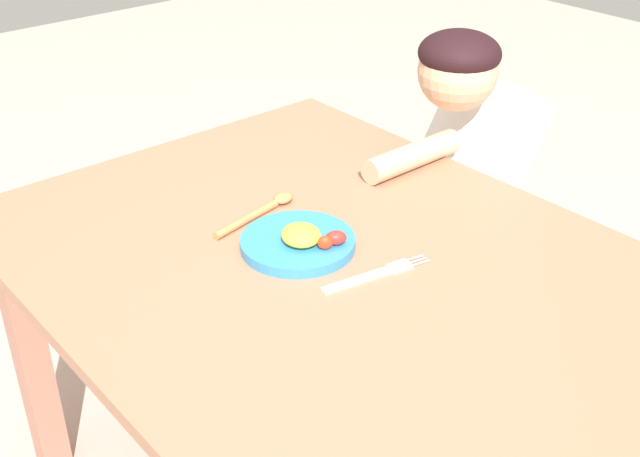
% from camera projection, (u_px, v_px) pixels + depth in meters
% --- Properties ---
extents(dining_table, '(1.24, 0.95, 0.67)m').
position_uv_depth(dining_table, '(328.00, 300.00, 1.49)').
color(dining_table, '#9C6C50').
rests_on(dining_table, ground_plane).
extents(plate, '(0.21, 0.21, 0.05)m').
position_uv_depth(plate, '(300.00, 241.00, 1.46)').
color(plate, '#3383C1').
rests_on(plate, dining_table).
extents(fork, '(0.06, 0.21, 0.01)m').
position_uv_depth(fork, '(374.00, 275.00, 1.38)').
color(fork, silver).
rests_on(fork, dining_table).
extents(spoon, '(0.06, 0.21, 0.02)m').
position_uv_depth(spoon, '(264.00, 209.00, 1.57)').
color(spoon, '#B98049').
rests_on(spoon, dining_table).
extents(person, '(0.21, 0.50, 0.94)m').
position_uv_depth(person, '(474.00, 193.00, 1.95)').
color(person, '#4A5671').
rests_on(person, ground_plane).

